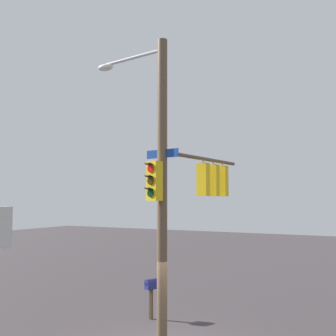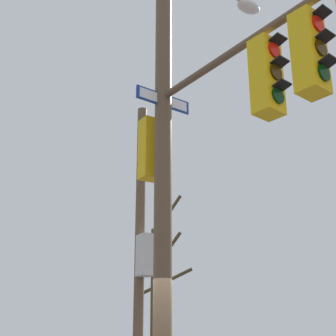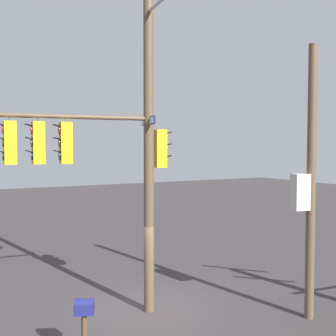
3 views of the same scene
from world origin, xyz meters
name	(u,v)px [view 1 (image 1 of 3)]	position (x,y,z in m)	size (l,w,h in m)	color
main_signal_pole_assembly	(177,179)	(0.86, 0.09, 4.87)	(5.36, 3.24, 8.93)	brown
mailbox	(151,287)	(2.50, 1.96, 1.11)	(0.50, 0.40, 1.41)	#4C3823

